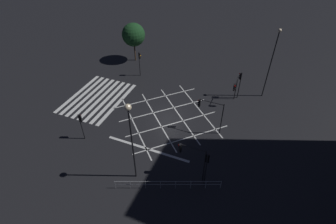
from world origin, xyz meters
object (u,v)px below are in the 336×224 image
(traffic_light_ne_cross, at_px, (191,155))
(traffic_light_se_main, at_px, (81,122))
(traffic_light_nw_main, at_px, (235,87))
(traffic_light_median_north, at_px, (209,109))
(traffic_light_nw_cross, at_px, (240,80))
(traffic_light_sw_cross, at_px, (140,59))
(street_lamp_west, at_px, (273,56))
(street_tree_near, at_px, (133,35))
(street_lamp_east, at_px, (130,127))
(traffic_light_ne_main, at_px, (207,163))

(traffic_light_ne_cross, height_order, traffic_light_se_main, traffic_light_ne_cross)
(traffic_light_nw_main, bearing_deg, traffic_light_median_north, -15.19)
(traffic_light_nw_cross, bearing_deg, traffic_light_sw_cross, -0.64)
(traffic_light_se_main, xyz_separation_m, street_lamp_west, (-15.99, 17.34, 3.50))
(street_tree_near, bearing_deg, traffic_light_ne_cross, 39.92)
(traffic_light_nw_main, bearing_deg, street_lamp_east, -22.23)
(traffic_light_median_north, height_order, street_lamp_east, street_lamp_east)
(traffic_light_nw_cross, relative_size, traffic_light_nw_main, 1.11)
(traffic_light_nw_cross, xyz_separation_m, traffic_light_se_main, (14.25, -14.20, -0.32))
(traffic_light_ne_cross, distance_m, traffic_light_nw_main, 13.34)
(traffic_light_ne_cross, height_order, street_lamp_east, street_lamp_east)
(traffic_light_ne_main, height_order, street_lamp_west, street_lamp_west)
(traffic_light_ne_cross, distance_m, street_lamp_east, 6.16)
(street_tree_near, bearing_deg, traffic_light_se_main, 10.49)
(street_lamp_east, height_order, street_lamp_west, street_lamp_west)
(traffic_light_median_north, distance_m, traffic_light_ne_cross, 7.02)
(traffic_light_ne_main, distance_m, street_lamp_east, 7.55)
(traffic_light_median_north, xyz_separation_m, traffic_light_sw_cross, (-7.90, -12.62, -0.35))
(traffic_light_median_north, height_order, traffic_light_nw_cross, traffic_light_median_north)
(traffic_light_nw_main, relative_size, street_tree_near, 0.56)
(street_lamp_east, xyz_separation_m, street_tree_near, (-20.95, -11.16, -2.05))
(traffic_light_nw_main, relative_size, street_lamp_west, 0.37)
(traffic_light_median_north, xyz_separation_m, street_lamp_east, (8.98, -4.52, 3.35))
(traffic_light_nw_cross, distance_m, traffic_light_se_main, 20.12)
(traffic_light_median_north, bearing_deg, traffic_light_ne_cross, 91.77)
(traffic_light_median_north, bearing_deg, traffic_light_sw_cross, -32.05)
(traffic_light_ne_main, xyz_separation_m, traffic_light_ne_cross, (-0.04, -1.53, 0.34))
(traffic_light_median_north, distance_m, traffic_light_ne_main, 7.29)
(traffic_light_median_north, relative_size, street_tree_near, 0.67)
(traffic_light_nw_cross, xyz_separation_m, traffic_light_nw_main, (1.51, -0.25, -0.22))
(traffic_light_se_main, bearing_deg, street_lamp_east, -107.72)
(traffic_light_median_north, height_order, street_lamp_west, street_lamp_west)
(street_lamp_east, xyz_separation_m, street_lamp_west, (-18.46, 9.60, -0.51))
(traffic_light_ne_cross, xyz_separation_m, traffic_light_nw_main, (-13.25, 1.47, -0.50))
(traffic_light_se_main, bearing_deg, traffic_light_nw_main, -47.60)
(traffic_light_ne_cross, bearing_deg, street_tree_near, -50.08)
(traffic_light_sw_cross, relative_size, traffic_light_ne_cross, 0.93)
(traffic_light_median_north, xyz_separation_m, traffic_light_ne_cross, (7.02, 0.22, -0.06))
(traffic_light_ne_main, bearing_deg, traffic_light_nw_main, 0.24)
(street_lamp_west, bearing_deg, traffic_light_nw_cross, -60.98)
(traffic_light_ne_cross, xyz_separation_m, traffic_light_se_main, (-0.51, -12.47, -0.60))
(traffic_light_sw_cross, distance_m, traffic_light_nw_main, 14.41)
(street_lamp_west, bearing_deg, traffic_light_median_north, -28.19)
(traffic_light_ne_main, xyz_separation_m, traffic_light_nw_cross, (-14.80, 0.20, 0.06))
(traffic_light_se_main, bearing_deg, street_lamp_west, -47.32)
(street_lamp_east, relative_size, street_lamp_west, 0.93)
(traffic_light_sw_cross, height_order, traffic_light_ne_main, traffic_light_sw_cross)
(traffic_light_sw_cross, xyz_separation_m, street_tree_near, (-4.07, -3.06, 1.65))
(traffic_light_ne_cross, bearing_deg, traffic_light_se_main, -2.35)
(traffic_light_median_north, height_order, traffic_light_se_main, traffic_light_median_north)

